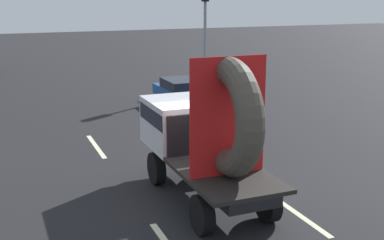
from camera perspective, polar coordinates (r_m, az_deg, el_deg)
ground_plane at (r=13.58m, az=2.24°, el=-8.65°), size 120.00×120.00×0.00m
flatbed_truck at (r=12.99m, az=1.15°, el=-1.19°), size 2.02×5.30×3.93m
distant_sedan at (r=24.32m, az=-1.35°, el=3.35°), size 1.62×3.79×1.24m
traffic_light at (r=27.50m, az=1.52°, el=11.11°), size 0.42×0.36×5.74m
lane_dash_left_far at (r=18.07m, az=-10.91°, el=-2.96°), size 0.16×2.91×0.01m
lane_dash_right_near at (r=12.76m, az=12.11°, el=-10.53°), size 0.16×2.59×0.01m
lane_dash_right_far at (r=19.50m, az=-1.14°, el=-1.42°), size 0.16×2.76×0.01m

